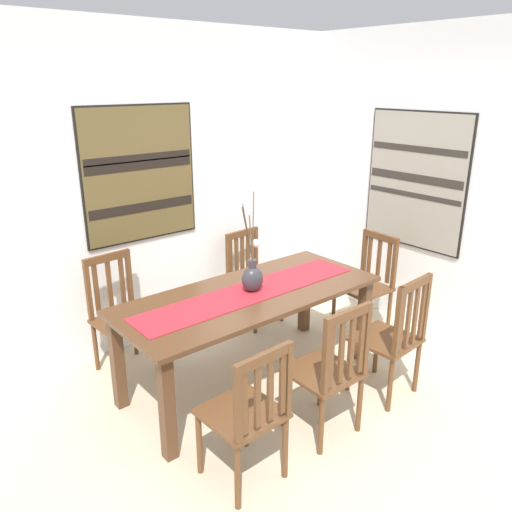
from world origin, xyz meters
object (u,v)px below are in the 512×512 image
Objects in this scene: chair_1 at (248,412)px; painting_on_side_wall at (416,180)px; dining_table at (250,305)px; painting_on_back_wall at (140,174)px; centerpiece_vase at (253,276)px; chair_2 at (367,283)px; chair_0 at (251,274)px; chair_4 at (120,314)px; chair_3 at (393,336)px; chair_5 at (330,369)px.

chair_1 is 0.75× the size of painting_on_side_wall.
dining_table is 1.81× the size of painting_on_back_wall.
centerpiece_vase is 1.41m from chair_2.
chair_0 is 1.37m from chair_4.
chair_4 reaches higher than chair_1.
centerpiece_vase is at bearing 129.24° from chair_3.
painting_on_side_wall is at bearing -30.89° from painting_on_back_wall.
centerpiece_vase is 0.61× the size of painting_on_side_wall.
dining_table is 1.97m from painting_on_side_wall.
painting_on_side_wall reaches higher than chair_1.
painting_on_back_wall reaches higher than chair_4.
chair_1 is 0.99× the size of chair_2.
chair_0 is 0.92× the size of chair_3.
painting_on_side_wall is at bearing -4.10° from centerpiece_vase.
chair_5 reaches higher than chair_1.
dining_table is 0.23m from centerpiece_vase.
painting_on_side_wall is (1.82, -0.12, 0.74)m from dining_table.
dining_table is 1.06m from chair_1.
chair_1 reaches higher than chair_0.
centerpiece_vase is 0.82× the size of chair_1.
chair_5 is 2.20m from painting_on_back_wall.
centerpiece_vase is at bearing 49.40° from chair_1.
chair_0 is 1.79m from chair_5.
chair_2 is 1.02m from painting_on_side_wall.
painting_on_side_wall reaches higher than chair_3.
centerpiece_vase is at bearing 88.20° from chair_5.
painting_on_back_wall reaches higher than chair_3.
chair_5 is (0.67, -0.00, 0.01)m from chair_1.
chair_0 is at bearing -16.13° from painting_on_back_wall.
chair_0 is 0.73× the size of painting_on_side_wall.
chair_3 is at bearing -149.03° from painting_on_side_wall.
painting_on_back_wall is (-0.96, 0.28, 1.04)m from chair_0.
centerpiece_vase reaches higher than chair_1.
chair_2 is 0.97× the size of chair_4.
chair_0 is 0.96× the size of chair_2.
chair_3 reaches higher than chair_5.
dining_table is 2.18× the size of chair_2.
centerpiece_vase is 0.78× the size of chair_4.
chair_1 is 1.62m from chair_4.
painting_on_back_wall is at bearing 102.99° from dining_table.
chair_5 is (-0.69, -1.65, 0.02)m from chair_0.
chair_4 is at bearing 131.10° from centerpiece_vase.
chair_5 is 2.14m from painting_on_side_wall.
chair_0 is at bearing 139.26° from painting_on_side_wall.
chair_0 is (0.70, 0.84, -0.18)m from dining_table.
painting_on_back_wall is (-0.95, 1.92, 1.02)m from chair_3.
chair_1 is 2.74m from painting_on_side_wall.
dining_table is at bearing 50.47° from chair_1.
chair_3 reaches higher than chair_0.
centerpiece_vase is 1.87m from painting_on_side_wall.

